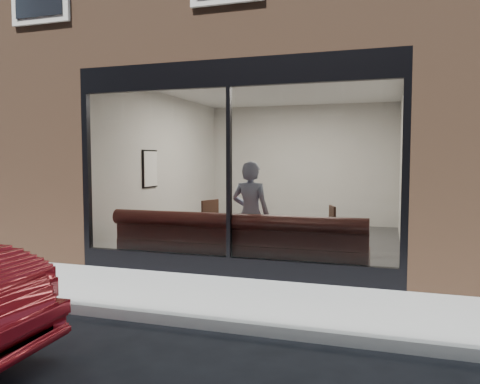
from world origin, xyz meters
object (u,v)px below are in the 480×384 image
(person, at_px, (251,214))
(cafe_table_left, at_px, (213,216))
(cafe_table_right, at_px, (304,220))
(cafe_chair_right, at_px, (321,247))
(cafe_chair_left, at_px, (203,234))
(banquette, at_px, (238,257))

(person, relative_size, cafe_table_left, 2.50)
(cafe_table_right, bearing_deg, cafe_chair_right, 59.20)
(cafe_table_left, bearing_deg, person, -30.27)
(person, distance_m, cafe_table_right, 0.92)
(person, bearing_deg, cafe_chair_left, -41.85)
(person, height_order, cafe_table_right, person)
(cafe_table_left, distance_m, cafe_chair_right, 1.96)
(person, xyz_separation_m, cafe_table_right, (0.78, 0.46, -0.12))
(cafe_table_left, bearing_deg, cafe_chair_right, 11.30)
(banquette, bearing_deg, cafe_chair_right, 45.76)
(cafe_table_right, bearing_deg, banquette, -139.45)
(banquette, distance_m, person, 0.72)
(banquette, height_order, cafe_chair_left, banquette)
(person, distance_m, cafe_chair_left, 2.14)
(person, height_order, cafe_table_left, person)
(cafe_chair_left, xyz_separation_m, cafe_chair_right, (2.45, -0.61, 0.00))
(cafe_chair_left, bearing_deg, cafe_table_left, 142.48)
(banquette, height_order, cafe_table_right, cafe_table_right)
(cafe_table_right, relative_size, cafe_chair_left, 1.38)
(cafe_table_left, bearing_deg, banquette, -48.16)
(person, distance_m, cafe_chair_right, 1.47)
(cafe_table_right, xyz_separation_m, cafe_chair_right, (0.24, 0.40, -0.50))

